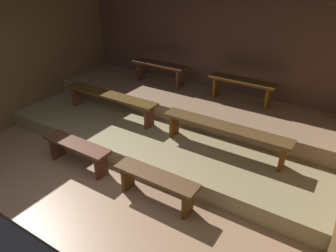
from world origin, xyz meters
TOP-DOWN VIEW (x-y plane):
  - ground at (0.00, 2.01)m, footprint 6.74×4.82m
  - wall_back at (0.00, 4.05)m, footprint 6.74×0.06m
  - wall_left at (-3.00, 2.01)m, footprint 0.06×4.82m
  - platform_lower at (0.00, 2.64)m, footprint 5.94×2.77m
  - platform_middle at (0.00, 3.32)m, footprint 5.94×1.40m
  - bench_floor_left at (-0.77, 0.95)m, footprint 1.25×0.31m
  - bench_floor_right at (0.77, 0.95)m, footprint 1.25×0.31m
  - bench_lower_left at (-1.20, 2.25)m, footprint 2.10×0.31m
  - bench_lower_right at (1.20, 2.25)m, footprint 2.10×0.31m
  - bench_middle_left at (-0.94, 3.59)m, footprint 1.28×0.31m
  - bench_middle_right at (0.94, 3.59)m, footprint 1.28×0.31m

SIDE VIEW (x-z plane):
  - ground at x=0.00m, z-range -0.08..0.00m
  - platform_lower at x=0.00m, z-range 0.00..0.30m
  - bench_floor_left at x=-0.77m, z-range 0.12..0.57m
  - bench_floor_right at x=0.77m, z-range 0.12..0.57m
  - platform_middle at x=0.00m, z-range 0.30..0.59m
  - bench_lower_left at x=-1.20m, z-range 0.44..0.89m
  - bench_lower_right at x=1.20m, z-range 0.44..0.89m
  - bench_middle_left at x=-0.94m, z-range 0.72..1.16m
  - bench_middle_right at x=0.94m, z-range 0.72..1.16m
  - wall_back at x=0.00m, z-range 0.00..2.56m
  - wall_left at x=-3.00m, z-range 0.00..2.56m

